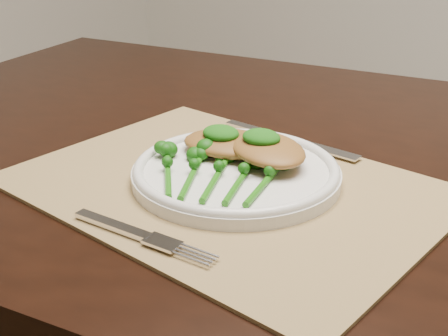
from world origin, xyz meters
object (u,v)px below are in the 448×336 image
Objects in this scene: dinner_plate at (236,172)px; chicken_fillet_left at (231,143)px; placemat at (227,187)px; broccolini_bundle at (215,179)px.

dinner_plate is 0.06m from chicken_fillet_left.
placemat is 0.02m from dinner_plate.
broccolini_bundle is (0.03, -0.08, -0.01)m from chicken_fillet_left.
chicken_fillet_left is at bearing 131.36° from dinner_plate.
dinner_plate is at bearing -64.84° from chicken_fillet_left.
placemat is at bearing 69.85° from broccolini_bundle.
placemat is 0.03m from broccolini_bundle.
placemat is at bearing -75.86° from chicken_fillet_left.
broccolini_bundle is (-0.00, -0.04, 0.01)m from dinner_plate.
dinner_plate is (0.00, 0.02, 0.01)m from placemat.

